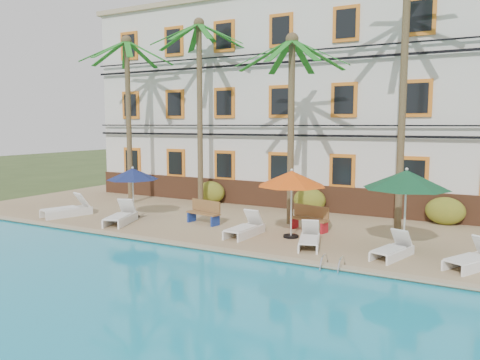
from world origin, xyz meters
The scene contains 24 objects.
ground centered at (0.00, 0.00, 0.00)m, with size 100.00×100.00×0.00m, color #384C23.
pool_deck centered at (0.00, 5.00, 0.12)m, with size 30.00×12.00×0.25m, color tan.
swimming_pool centered at (0.00, -7.00, 0.10)m, with size 26.00×12.00×0.20m, color #199EC2.
pool_coping centered at (0.00, -0.90, 0.28)m, with size 30.00×0.35×0.06m, color tan.
hotel_building centered at (0.00, 9.98, 5.37)m, with size 25.40×6.44×10.22m.
palm_a centered at (-8.66, 4.67, 5.54)m, with size 4.51×4.51×8.24m.
palm_b centered at (-5.05, 5.57, 5.90)m, with size 4.51×4.51×8.87m.
palm_c centered at (0.29, 3.88, 5.08)m, with size 4.51×4.51×7.44m.
palm_d centered at (4.35, 4.40, 6.63)m, with size 4.51×4.51×10.19m.
shrub_left centered at (-5.09, 6.60, 0.80)m, with size 1.50×0.90×1.10m, color #34601B.
shrub_mid centered at (0.13, 6.60, 0.80)m, with size 1.50×0.90×1.10m, color #34601B.
shrub_right centered at (5.78, 6.60, 0.80)m, with size 1.50×0.90×1.10m, color #34601B.
umbrella_blue centered at (-6.04, 1.87, 2.11)m, with size 2.18×2.18×2.18m.
umbrella_red centered at (1.20, 1.77, 2.32)m, with size 2.43×2.43×2.43m.
umbrella_green centered at (4.99, 1.75, 2.50)m, with size 2.64×2.64×2.63m.
lounger_a centered at (-8.78, 0.76, 0.57)m, with size 1.34×2.19×0.97m.
lounger_b centered at (-5.67, 0.69, 0.55)m, with size 1.33×2.10×0.94m.
lounger_c centered at (-0.33, 1.21, 0.54)m, with size 0.79×1.91×0.89m.
lounger_d centered at (2.20, 0.87, 0.52)m, with size 1.09×1.83×0.82m.
lounger_e centered at (4.82, 0.87, 0.51)m, with size 1.07×1.79×0.80m.
lounger_f centered at (6.96, 0.84, 0.53)m, with size 1.44×1.89×0.85m.
bench_left centered at (-2.73, 2.28, 0.72)m, with size 1.56×0.76×0.93m.
bench_right centered at (1.42, 3.14, 0.72)m, with size 1.57×0.78×0.93m.
pool_ladder centered at (3.56, -1.00, 0.25)m, with size 0.54×0.74×0.74m.
Camera 1 is at (7.24, -13.25, 4.21)m, focal length 35.00 mm.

